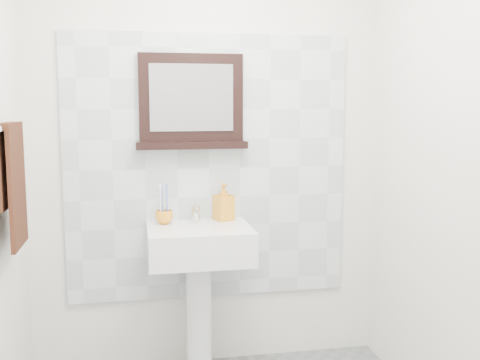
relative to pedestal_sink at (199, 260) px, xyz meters
name	(u,v)px	position (x,y,z in m)	size (l,w,h in m)	color
back_wall	(208,150)	(0.08, 0.23, 0.57)	(2.00, 0.01, 2.50)	silver
front_wall	(364,243)	(0.08, -1.97, 0.57)	(2.00, 0.01, 2.50)	silver
splashback	(209,168)	(0.08, 0.21, 0.47)	(1.60, 0.02, 1.50)	silver
pedestal_sink	(199,260)	(0.00, 0.00, 0.00)	(0.55, 0.44, 0.96)	white
toothbrush_cup	(164,217)	(-0.18, 0.10, 0.22)	(0.10, 0.10, 0.08)	orange
toothbrushes	(164,202)	(-0.18, 0.11, 0.31)	(0.05, 0.04, 0.21)	white
soap_dispenser	(224,202)	(0.16, 0.14, 0.29)	(0.09, 0.10, 0.21)	orange
framed_mirror	(191,104)	(-0.01, 0.19, 0.84)	(0.61, 0.11, 0.52)	black
towel_bar	(8,127)	(-0.87, -0.36, 0.73)	(0.07, 0.40, 0.03)	silver
hand_towel	(13,175)	(-0.86, -0.36, 0.52)	(0.06, 0.30, 0.55)	black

